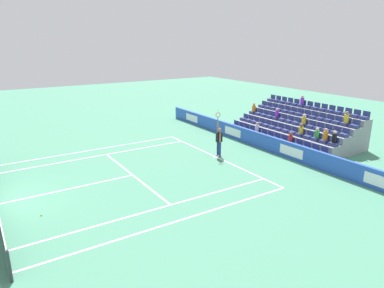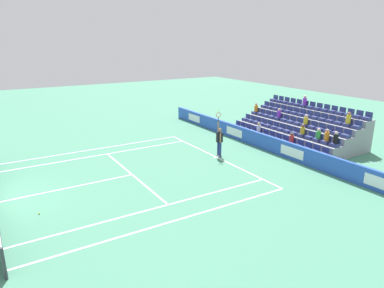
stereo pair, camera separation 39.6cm
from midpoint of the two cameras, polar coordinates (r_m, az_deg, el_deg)
line_baseline at (r=21.22m, az=3.47°, el=-2.15°), size 10.97×0.10×0.01m
line_service at (r=18.71m, az=-10.33°, el=-5.06°), size 8.23×0.10×0.01m
line_centre_service at (r=17.87m, az=-19.89°, el=-6.90°), size 0.10×6.40×0.01m
line_singles_sideline_left at (r=22.24m, az=-15.51°, el=-1.86°), size 0.10×11.89×0.01m
line_singles_sideline_right at (r=15.10m, az=-5.82°, el=-10.37°), size 0.10×11.89×0.01m
line_doubles_sideline_left at (r=23.50m, az=-16.52°, el=-0.95°), size 0.10×11.89×0.01m
line_doubles_sideline_right at (r=14.03m, az=-3.22°, el=-12.55°), size 0.10×11.89×0.01m
line_centre_mark at (r=21.16m, az=3.25°, el=-2.20°), size 0.10×0.20×0.01m
sponsor_barrier at (r=23.29m, az=10.68°, el=0.58°), size 22.02×0.22×1.00m
tennis_player at (r=21.18m, az=3.93°, el=0.60°), size 0.51×0.39×2.85m
stadium_stand at (r=25.71m, az=16.56°, el=2.43°), size 8.68×4.75×2.99m
loose_tennis_ball at (r=15.72m, az=-24.26°, el=-10.61°), size 0.07×0.07×0.07m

